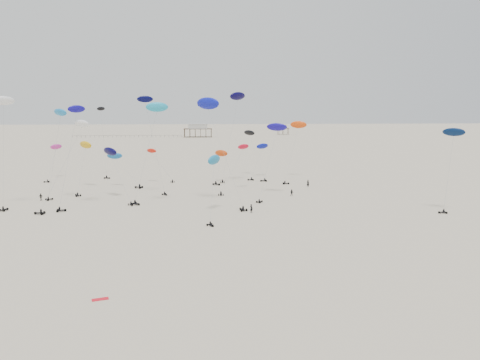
{
  "coord_description": "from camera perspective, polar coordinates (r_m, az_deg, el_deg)",
  "views": [
    {
      "loc": [
        -7.55,
        -3.12,
        20.94
      ],
      "look_at": [
        0.0,
        88.0,
        7.0
      ],
      "focal_mm": 35.0,
      "sensor_mm": 36.0,
      "label": 1
    }
  ],
  "objects": [
    {
      "name": "ground_plane",
      "position": [
        204.34,
        -2.6,
        2.78
      ],
      "size": [
        900.0,
        900.0,
        0.0
      ],
      "primitive_type": "plane",
      "color": "beige"
    },
    {
      "name": "pavilion_main",
      "position": [
        353.53,
        -5.16,
        5.92
      ],
      "size": [
        21.0,
        13.0,
        9.8
      ],
      "color": "brown",
      "rests_on": "ground"
    },
    {
      "name": "pavilion_small",
      "position": [
        389.43,
        5.29,
        6.06
      ],
      "size": [
        9.0,
        7.0,
        8.0
      ],
      "color": "brown",
      "rests_on": "ground"
    },
    {
      "name": "pier_fence",
      "position": [
        357.87,
        -13.54,
        5.2
      ],
      "size": [
        80.2,
        0.2,
        1.5
      ],
      "color": "black",
      "rests_on": "ground"
    },
    {
      "name": "rig_0",
      "position": [
        116.56,
        -10.99,
        7.24
      ],
      "size": [
        7.39,
        4.68,
        24.25
      ],
      "rotation": [
        0.0,
        0.0,
        3.74
      ],
      "color": "black",
      "rests_on": "ground"
    },
    {
      "name": "rig_1",
      "position": [
        119.65,
        -0.6,
        2.01
      ],
      "size": [
        9.03,
        12.56,
        15.29
      ],
      "rotation": [
        0.0,
        0.0,
        6.21
      ],
      "color": "black",
      "rests_on": "ground"
    },
    {
      "name": "rig_2",
      "position": [
        129.9,
        -14.09,
        1.67
      ],
      "size": [
        10.2,
        6.28,
        10.52
      ],
      "rotation": [
        0.0,
        0.0,
        1.22
      ],
      "color": "black",
      "rests_on": "ground"
    },
    {
      "name": "rig_3",
      "position": [
        135.81,
        -9.9,
        2.32
      ],
      "size": [
        8.15,
        3.72,
        10.3
      ],
      "rotation": [
        0.0,
        0.0,
        3.11
      ],
      "color": "black",
      "rests_on": "ground"
    },
    {
      "name": "rig_4",
      "position": [
        94.82,
        -3.24,
        1.59
      ],
      "size": [
        3.77,
        16.98,
        16.4
      ],
      "rotation": [
        0.0,
        0.0,
        3.68
      ],
      "color": "black",
      "rests_on": "ground"
    },
    {
      "name": "rig_5",
      "position": [
        115.32,
        -21.27,
        6.01
      ],
      "size": [
        6.61,
        4.49,
        21.25
      ],
      "rotation": [
        0.0,
        0.0,
        5.42
      ],
      "color": "black",
      "rests_on": "ground"
    },
    {
      "name": "rig_6",
      "position": [
        133.24,
        -2.49,
        2.17
      ],
      "size": [
        5.09,
        9.47,
        9.87
      ],
      "rotation": [
        0.0,
        0.0,
        4.0
      ],
      "color": "black",
      "rests_on": "ground"
    },
    {
      "name": "rig_7",
      "position": [
        105.75,
        -19.89,
        4.37
      ],
      "size": [
        5.35,
        10.16,
        21.92
      ],
      "rotation": [
        0.0,
        0.0,
        4.89
      ],
      "color": "black",
      "rests_on": "ground"
    },
    {
      "name": "rig_8",
      "position": [
        130.34,
        -18.46,
        3.18
      ],
      "size": [
        4.9,
        18.22,
        17.72
      ],
      "rotation": [
        0.0,
        0.0,
        0.7
      ],
      "color": "black",
      "rests_on": "ground"
    },
    {
      "name": "rig_9",
      "position": [
        105.7,
        -20.02,
        3.61
      ],
      "size": [
        9.89,
        12.85,
        20.21
      ],
      "rotation": [
        0.0,
        0.0,
        1.51
      ],
      "color": "black",
      "rests_on": "ground"
    },
    {
      "name": "rig_10",
      "position": [
        104.13,
        24.41,
        3.7
      ],
      "size": [
        5.72,
        5.09,
        17.37
      ],
      "rotation": [
        0.0,
        0.0,
        1.62
      ],
      "color": "black",
      "rests_on": "ground"
    },
    {
      "name": "rig_11",
      "position": [
        150.35,
        -16.25,
        4.37
      ],
      "size": [
        5.25,
        10.94,
        21.97
      ],
      "rotation": [
        0.0,
        0.0,
        4.18
      ],
      "color": "black",
      "rests_on": "ground"
    },
    {
      "name": "rig_12",
      "position": [
        152.54,
        -21.7,
        3.05
      ],
      "size": [
        3.76,
        13.48,
        13.53
      ],
      "rotation": [
        0.0,
        0.0,
        1.67
      ],
      "color": "black",
      "rests_on": "ground"
    },
    {
      "name": "rig_13",
      "position": [
        144.8,
        2.48,
        3.41
      ],
      "size": [
        8.03,
        11.72,
        12.68
      ],
      "rotation": [
        0.0,
        0.0,
        1.8
      ],
      "color": "black",
      "rests_on": "ground"
    },
    {
      "name": "rig_14",
      "position": [
        143.66,
        6.93,
        5.75
      ],
      "size": [
        10.17,
        17.33,
        21.77
      ],
      "rotation": [
        0.0,
        0.0,
        4.65
      ],
      "color": "black",
      "rests_on": "ground"
    },
    {
      "name": "rig_15",
      "position": [
        134.03,
        -0.51,
        9.07
      ],
      "size": [
        8.26,
        5.69,
        25.96
      ],
      "rotation": [
        0.0,
        0.0,
        -0.13
      ],
      "color": "black",
      "rests_on": "ground"
    },
    {
      "name": "rig_16",
      "position": [
        114.34,
        4.31,
        5.59
      ],
      "size": [
        9.36,
        14.47,
        19.62
      ],
      "rotation": [
        0.0,
        0.0,
        5.4
      ],
      "color": "black",
      "rests_on": "ground"
    },
    {
      "name": "rig_17",
      "position": [
        145.58,
        1.57,
        4.43
      ],
      "size": [
        6.01,
        17.68,
        19.15
      ],
      "rotation": [
        0.0,
        0.0,
        1.6
      ],
      "color": "black",
      "rests_on": "ground"
    },
    {
      "name": "rig_18",
      "position": [
        104.68,
        -10.66,
        6.19
      ],
      "size": [
        8.74,
        4.41,
        22.51
      ],
      "rotation": [
        0.0,
        0.0,
        4.01
      ],
      "color": "black",
      "rests_on": "ground"
    },
    {
      "name": "rig_19",
      "position": [
        113.94,
        -15.29,
        2.71
      ],
      "size": [
        9.56,
        14.57,
        15.66
      ],
      "rotation": [
        0.0,
        0.0,
        3.55
      ],
      "color": "black",
      "rests_on": "ground"
    },
    {
      "name": "rig_20",
      "position": [
        111.26,
        -26.89,
        6.01
      ],
      "size": [
        4.79,
        8.81,
        23.79
      ],
      "rotation": [
        0.0,
        0.0,
        5.85
      ],
      "color": "black",
      "rests_on": "ground"
    },
    {
      "name": "rig_21",
      "position": [
        104.72,
        -3.49,
        7.98
      ],
      "size": [
        11.0,
        15.79,
        24.96
      ],
      "rotation": [
        0.0,
        0.0,
        0.45
      ],
      "color": "black",
      "rests_on": "ground"
    },
    {
      "name": "spectator_0",
      "position": [
        95.42,
        1.39,
        -4.01
      ],
      "size": [
        0.91,
        0.92,
        2.1
      ],
      "primitive_type": "imported",
      "rotation": [
        0.0,
        0.0,
        2.32
      ],
      "color": "black",
      "rests_on": "ground"
    },
    {
      "name": "spectator_1",
      "position": [
        114.29,
        6.32,
        -1.94
      ],
      "size": [
        1.05,
        0.84,
        1.87
      ],
      "primitive_type": "imported",
      "rotation": [
        0.0,
        0.0,
        5.89
      ],
      "color": "black",
      "rests_on": "ground"
    },
    {
      "name": "spectator_2",
      "position": [
        117.33,
        -23.1,
        -2.32
      ],
      "size": [
        1.24,
        0.81,
        1.95
      ],
      "primitive_type": "imported",
      "rotation": [
        0.0,
        0.0,
        6.1
      ],
      "color": "black",
      "rests_on": "ground"
    },
    {
      "name": "spectator_3",
      "position": [
        127.8,
        8.27,
        -0.85
      ],
      "size": [
        1.0,
        0.9,
        2.29
      ],
      "primitive_type": "imported",
      "rotation": [
        0.0,
        0.0,
        2.64
      ],
      "color": "black",
      "rests_on": "ground"
    },
    {
      "name": "grounded_kite_b",
      "position": [
        55.73,
        -16.68,
        -13.78
      ],
      "size": [
        1.92,
        1.18,
        0.07
      ],
      "primitive_type": "cube",
      "rotation": [
        0.0,
        0.0,
        0.29
      ],
      "color": "red",
      "rests_on": "ground"
    }
  ]
}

